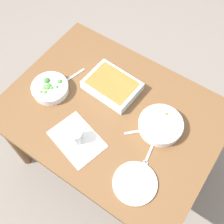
# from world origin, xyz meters

# --- Properties ---
(ground_plane) EXTENTS (6.00, 6.00, 0.00)m
(ground_plane) POSITION_xyz_m (0.00, 0.00, 0.00)
(ground_plane) COLOR slate
(dining_table) EXTENTS (1.20, 0.90, 0.74)m
(dining_table) POSITION_xyz_m (0.00, 0.00, 0.65)
(dining_table) COLOR brown
(dining_table) RESTS_ON ground_plane
(placemat) EXTENTS (0.32, 0.26, 0.00)m
(placemat) POSITION_xyz_m (0.06, 0.24, 0.74)
(placemat) COLOR silver
(placemat) RESTS_ON dining_table
(stew_bowl) EXTENTS (0.24, 0.24, 0.06)m
(stew_bowl) POSITION_xyz_m (-0.27, -0.07, 0.77)
(stew_bowl) COLOR silver
(stew_bowl) RESTS_ON dining_table
(broccoli_bowl) EXTENTS (0.22, 0.22, 0.07)m
(broccoli_bowl) POSITION_xyz_m (0.38, 0.09, 0.77)
(broccoli_bowl) COLOR silver
(broccoli_bowl) RESTS_ON dining_table
(baking_dish) EXTENTS (0.31, 0.24, 0.06)m
(baking_dish) POSITION_xyz_m (0.09, -0.13, 0.77)
(baking_dish) COLOR silver
(baking_dish) RESTS_ON dining_table
(drink_cup) EXTENTS (0.07, 0.07, 0.08)m
(drink_cup) POSITION_xyz_m (0.06, 0.24, 0.78)
(drink_cup) COLOR #B2BCC6
(drink_cup) RESTS_ON dining_table
(side_plate) EXTENTS (0.22, 0.22, 0.01)m
(side_plate) POSITION_xyz_m (-0.32, 0.27, 0.75)
(side_plate) COLOR white
(side_plate) RESTS_ON dining_table
(spoon_by_stew) EXTENTS (0.14, 0.14, 0.01)m
(spoon_by_stew) POSITION_xyz_m (-0.21, -0.01, 0.74)
(spoon_by_stew) COLOR silver
(spoon_by_stew) RESTS_ON dining_table
(spoon_by_broccoli) EXTENTS (0.06, 0.17, 0.01)m
(spoon_by_broccoli) POSITION_xyz_m (0.34, -0.04, 0.74)
(spoon_by_broccoli) COLOR silver
(spoon_by_broccoli) RESTS_ON dining_table
(fork_on_table) EXTENTS (0.05, 0.18, 0.01)m
(fork_on_table) POSITION_xyz_m (-0.30, 0.11, 0.74)
(fork_on_table) COLOR silver
(fork_on_table) RESTS_ON dining_table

